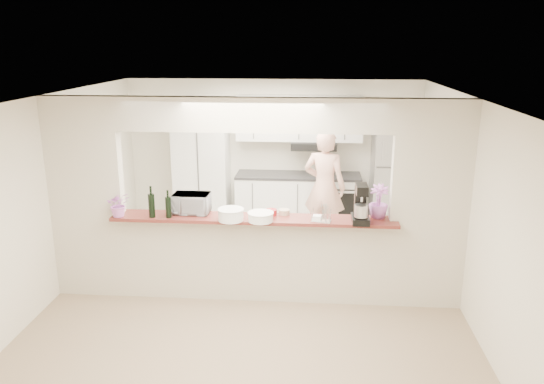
# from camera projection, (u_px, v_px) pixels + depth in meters

# --- Properties ---
(floor) EXTENTS (6.00, 6.00, 0.00)m
(floor) POSITION_uv_depth(u_px,v_px,m) (255.00, 298.00, 6.65)
(floor) COLOR gray
(floor) RESTS_ON ground
(tile_overlay) EXTENTS (5.00, 2.90, 0.01)m
(tile_overlay) POSITION_uv_depth(u_px,v_px,m) (266.00, 251.00, 8.14)
(tile_overlay) COLOR beige
(tile_overlay) RESTS_ON floor
(partition) EXTENTS (5.00, 0.15, 2.50)m
(partition) POSITION_uv_depth(u_px,v_px,m) (254.00, 184.00, 6.25)
(partition) COLOR beige
(partition) RESTS_ON floor
(bar_counter) EXTENTS (3.40, 0.38, 1.09)m
(bar_counter) POSITION_uv_depth(u_px,v_px,m) (254.00, 256.00, 6.49)
(bar_counter) COLOR beige
(bar_counter) RESTS_ON floor
(kitchen_cabinets) EXTENTS (3.15, 0.62, 2.25)m
(kitchen_cabinets) POSITION_uv_depth(u_px,v_px,m) (261.00, 171.00, 9.01)
(kitchen_cabinets) COLOR silver
(kitchen_cabinets) RESTS_ON floor
(refrigerator) EXTENTS (0.75, 0.70, 1.70)m
(refrigerator) POSITION_uv_depth(u_px,v_px,m) (394.00, 182.00, 8.80)
(refrigerator) COLOR #B2B3B8
(refrigerator) RESTS_ON floor
(flower_left) EXTENTS (0.34, 0.32, 0.30)m
(flower_left) POSITION_uv_depth(u_px,v_px,m) (119.00, 204.00, 6.29)
(flower_left) COLOR pink
(flower_left) RESTS_ON bar_counter
(wine_bottle_a) EXTENTS (0.08, 0.08, 0.38)m
(wine_bottle_a) POSITION_uv_depth(u_px,v_px,m) (152.00, 205.00, 6.26)
(wine_bottle_a) COLOR black
(wine_bottle_a) RESTS_ON bar_counter
(wine_bottle_b) EXTENTS (0.07, 0.07, 0.34)m
(wine_bottle_b) POSITION_uv_depth(u_px,v_px,m) (168.00, 207.00, 6.25)
(wine_bottle_b) COLOR black
(wine_bottle_b) RESTS_ON bar_counter
(toaster_oven) EXTENTS (0.44, 0.30, 0.24)m
(toaster_oven) POSITION_uv_depth(u_px,v_px,m) (192.00, 203.00, 6.43)
(toaster_oven) COLOR #BCBCC1
(toaster_oven) RESTS_ON bar_counter
(serving_bowls) EXTENTS (0.30, 0.30, 0.20)m
(serving_bowls) POSITION_uv_depth(u_px,v_px,m) (197.00, 205.00, 6.43)
(serving_bowls) COLOR white
(serving_bowls) RESTS_ON bar_counter
(plate_stack_a) EXTENTS (0.31, 0.31, 0.14)m
(plate_stack_a) POSITION_uv_depth(u_px,v_px,m) (231.00, 215.00, 6.17)
(plate_stack_a) COLOR white
(plate_stack_a) RESTS_ON bar_counter
(plate_stack_b) EXTENTS (0.30, 0.30, 0.11)m
(plate_stack_b) POSITION_uv_depth(u_px,v_px,m) (261.00, 217.00, 6.15)
(plate_stack_b) COLOR white
(plate_stack_b) RESTS_ON bar_counter
(red_bowl) EXTENTS (0.14, 0.14, 0.07)m
(red_bowl) POSITION_uv_depth(u_px,v_px,m) (271.00, 212.00, 6.37)
(red_bowl) COLOR maroon
(red_bowl) RESTS_ON bar_counter
(tan_bowl) EXTENTS (0.13, 0.13, 0.06)m
(tan_bowl) POSITION_uv_depth(u_px,v_px,m) (284.00, 212.00, 6.39)
(tan_bowl) COLOR tan
(tan_bowl) RESTS_ON bar_counter
(utensil_caddy) EXTENTS (0.24, 0.16, 0.21)m
(utensil_caddy) POSITION_uv_depth(u_px,v_px,m) (321.00, 214.00, 6.12)
(utensil_caddy) COLOR silver
(utensil_caddy) RESTS_ON bar_counter
(stand_mixer) EXTENTS (0.20, 0.32, 0.46)m
(stand_mixer) POSITION_uv_depth(u_px,v_px,m) (361.00, 205.00, 6.07)
(stand_mixer) COLOR black
(stand_mixer) RESTS_ON bar_counter
(flower_right) EXTENTS (0.24, 0.24, 0.40)m
(flower_right) POSITION_uv_depth(u_px,v_px,m) (379.00, 201.00, 6.23)
(flower_right) COLOR #B068C1
(flower_right) RESTS_ON bar_counter
(person) EXTENTS (0.76, 0.61, 1.82)m
(person) POSITION_uv_depth(u_px,v_px,m) (324.00, 188.00, 8.24)
(person) COLOR #E0A591
(person) RESTS_ON floor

